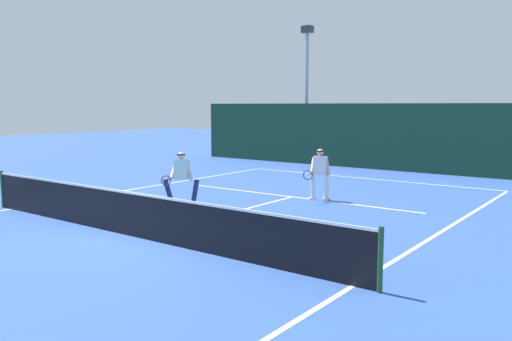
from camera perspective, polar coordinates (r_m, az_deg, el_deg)
The scene contains 12 objects.
ground_plane at distance 12.08m, azimuth -12.95°, elevation -7.11°, with size 80.00×80.00×0.00m, color #3154A0.
court_line_baseline_far at distance 21.52m, azimuth 11.72°, elevation -0.84°, with size 10.66×0.10×0.01m, color white.
court_line_sideline_left at distance 16.43m, azimuth -25.11°, elevation -3.82°, with size 0.10×23.61×0.01m, color white.
court_line_sideline_right at distance 8.87m, azimuth 10.52°, elevation -12.30°, with size 0.10×23.61×0.01m, color white.
court_line_service at distance 16.87m, azimuth 3.97°, elevation -2.89°, with size 8.69×0.10×0.01m, color white.
court_line_centre at distance 14.30m, azimuth -3.11°, elevation -4.71°, with size 0.10×6.40×0.01m, color white.
tennis_net at distance 11.97m, azimuth -13.02°, elevation -4.69°, with size 11.67×0.09×1.06m.
player_near at distance 15.27m, azimuth -8.17°, elevation -0.68°, with size 1.02×1.06×1.60m.
player_far at distance 16.29m, azimuth 6.96°, elevation -0.16°, with size 0.69×0.91×1.60m.
tennis_ball at distance 15.14m, azimuth -10.85°, elevation -4.04°, with size 0.07×0.07×0.07m, color #D1E033.
back_fence_windscreen at distance 24.21m, azimuth 14.94°, elevation 3.53°, with size 21.87×0.12×3.02m, color #153928.
light_pole at distance 28.02m, azimuth 5.57°, elevation 10.01°, with size 0.55×0.44×7.04m.
Camera 1 is at (8.98, -7.53, 2.94)m, focal length 36.63 mm.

